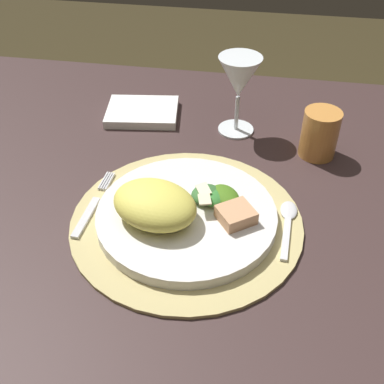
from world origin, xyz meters
TOP-DOWN VIEW (x-y plane):
  - dining_table at (0.00, 0.00)m, footprint 1.39×0.89m
  - placemat at (-0.06, -0.07)m, footprint 0.35×0.35m
  - dinner_plate at (-0.06, -0.07)m, footprint 0.27×0.27m
  - pasta_serving at (-0.10, -0.10)m, footprint 0.15×0.14m
  - salad_greens at (-0.02, -0.04)m, footprint 0.09×0.08m
  - bread_piece at (0.01, -0.08)m, footprint 0.07×0.07m
  - fork at (-0.21, -0.07)m, footprint 0.02×0.16m
  - spoon at (0.09, -0.05)m, footprint 0.03×0.13m
  - napkin at (-0.21, 0.22)m, footprint 0.15×0.13m
  - wine_glass at (-0.01, 0.20)m, footprint 0.08×0.08m
  - amber_tumbler at (0.14, 0.14)m, footprint 0.07×0.07m

SIDE VIEW (x-z plane):
  - dining_table at x=0.00m, z-range 0.24..0.97m
  - placemat at x=-0.06m, z-range 0.73..0.74m
  - napkin at x=-0.21m, z-range 0.73..0.75m
  - spoon at x=0.09m, z-range 0.74..0.75m
  - fork at x=-0.21m, z-range 0.74..0.74m
  - dinner_plate at x=-0.06m, z-range 0.74..0.76m
  - salad_greens at x=-0.02m, z-range 0.75..0.78m
  - bread_piece at x=0.01m, z-range 0.76..0.78m
  - amber_tumbler at x=0.14m, z-range 0.73..0.82m
  - pasta_serving at x=-0.10m, z-range 0.76..0.81m
  - wine_glass at x=-0.01m, z-range 0.76..0.92m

